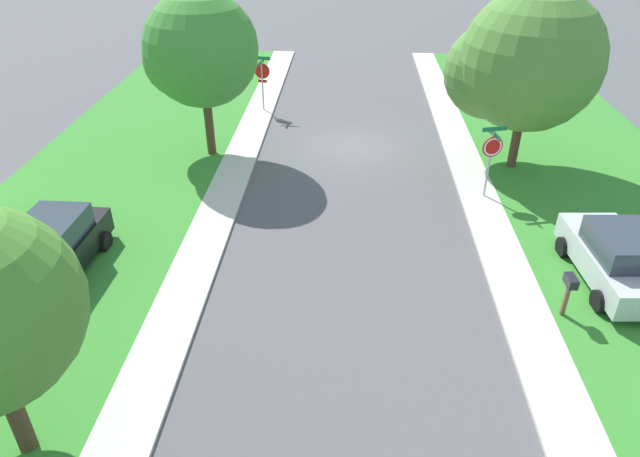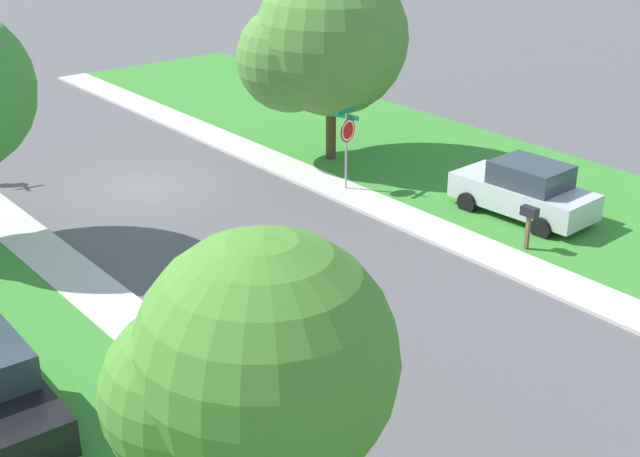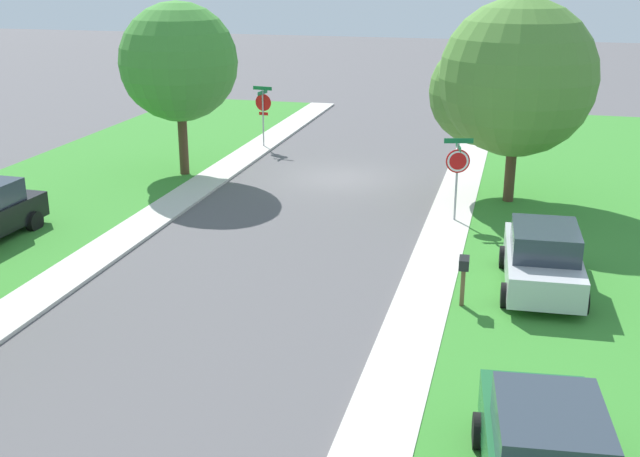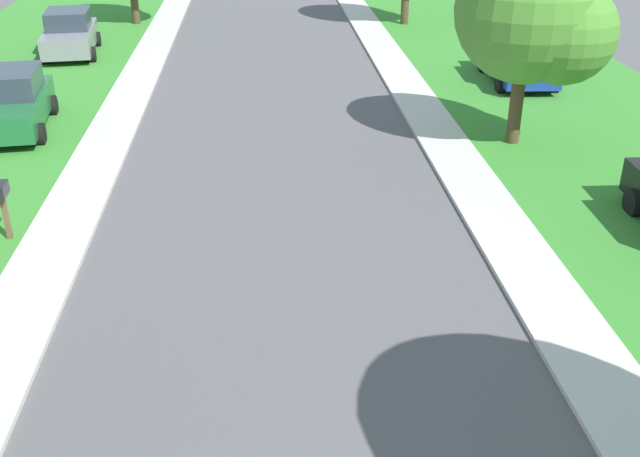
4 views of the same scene
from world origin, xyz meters
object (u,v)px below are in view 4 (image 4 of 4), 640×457
Objects in this scene: car_blue_kerbside_mid at (519,59)px; car_green_near_corner at (11,102)px; mailbox at (2,197)px; car_grey_across_road at (70,34)px; tree_sidewalk_mid at (537,16)px.

car_green_near_corner is at bearing -166.82° from car_blue_kerbside_mid.
car_grey_across_road is at bearing 97.47° from mailbox.
car_green_near_corner is 0.81× the size of tree_sidewalk_mid.
car_blue_kerbside_mid is at bearing 73.30° from tree_sidewalk_mid.
car_grey_across_road reaches higher than mailbox.
car_grey_across_road is 16.34m from mailbox.
tree_sidewalk_mid reaches higher than mailbox.
car_grey_across_road is (-0.30, 9.11, 0.00)m from car_green_near_corner.
car_green_near_corner is 1.00× the size of car_grey_across_road.
tree_sidewalk_mid is at bearing -9.59° from car_green_near_corner.
car_grey_across_road is at bearing 161.96° from car_blue_kerbside_mid.
mailbox is at bearing -75.56° from car_green_near_corner.
car_grey_across_road is 0.81× the size of tree_sidewalk_mid.
car_grey_across_road is at bearing 141.63° from tree_sidewalk_mid.
car_green_near_corner is at bearing -88.13° from car_grey_across_road.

